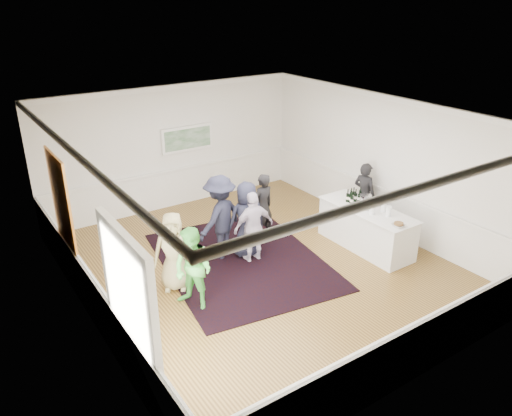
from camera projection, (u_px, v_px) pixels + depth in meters
floor at (260, 266)px, 10.44m from camera, size 8.00×8.00×0.00m
ceiling at (261, 115)px, 9.16m from camera, size 7.00×8.00×0.02m
wall_left at (82, 242)px, 8.01m from camera, size 0.02×8.00×3.20m
wall_right at (385, 164)px, 11.60m from camera, size 0.02×8.00×3.20m
wall_back at (173, 147)px, 12.84m from camera, size 7.00×0.02×3.20m
wall_front at (428, 288)px, 6.76m from camera, size 7.00×0.02×3.20m
wainscoting at (261, 245)px, 10.24m from camera, size 7.00×8.00×1.00m
mirror at (61, 203)px, 8.94m from camera, size 0.05×1.25×1.85m
doorway at (129, 307)px, 6.67m from camera, size 0.10×1.78×2.56m
landscape_painting at (187, 139)px, 12.93m from camera, size 1.44×0.06×0.66m
area_rug at (242, 261)px, 10.65m from camera, size 3.71×4.54×0.02m
serving_table at (366, 228)px, 11.06m from camera, size 0.88×2.30×0.93m
bartender at (364, 195)px, 11.96m from camera, size 0.48×0.64×1.61m
guest_tan at (174, 252)px, 9.39m from camera, size 0.92×0.83×1.57m
guest_green at (193, 269)px, 8.83m from camera, size 0.86×0.94×1.56m
guest_lilac at (254, 227)px, 10.41m from camera, size 0.93×0.43×1.55m
guest_dark_a at (220, 217)px, 10.50m from camera, size 1.36×1.06×1.84m
guest_dark_b at (262, 207)px, 11.32m from camera, size 0.61×0.43×1.58m
guest_navy at (247, 219)px, 10.60m from camera, size 0.91×0.68×1.67m
wine_bottles at (354, 195)px, 11.20m from camera, size 0.41×0.26×0.31m
juice_pitchers at (377, 208)px, 10.63m from camera, size 0.42×0.61×0.24m
ice_bucket at (365, 200)px, 11.02m from camera, size 0.26×0.26×0.25m
nut_bowl at (399, 225)px, 10.05m from camera, size 0.26×0.26×0.08m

